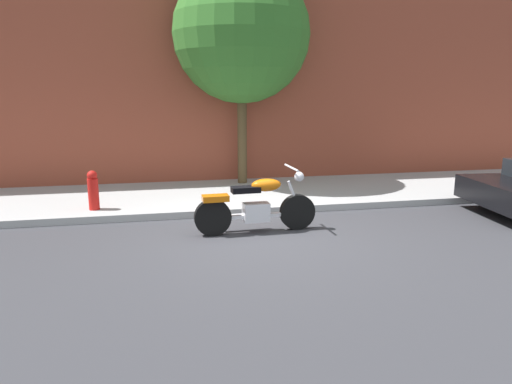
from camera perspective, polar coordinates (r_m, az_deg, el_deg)
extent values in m
plane|color=#38383D|center=(7.76, 0.85, -5.50)|extent=(60.00, 60.00, 0.00)
cube|color=#A6A6A6|center=(10.48, -2.54, -0.37)|extent=(21.17, 3.11, 0.14)
cube|color=brown|center=(12.10, -4.15, 19.31)|extent=(21.17, 0.50, 7.69)
cylinder|color=black|center=(8.10, 5.14, -2.48)|extent=(0.63, 0.16, 0.62)
cylinder|color=black|center=(7.75, -5.38, -3.17)|extent=(0.63, 0.16, 0.62)
cube|color=silver|center=(7.88, 0.00, -2.48)|extent=(0.45, 0.30, 0.32)
cube|color=silver|center=(7.90, 0.00, -2.97)|extent=(1.35, 0.14, 0.06)
ellipsoid|color=#D1660C|center=(7.82, 1.28, 0.88)|extent=(0.53, 0.28, 0.22)
cube|color=black|center=(7.75, -1.29, 0.31)|extent=(0.49, 0.26, 0.10)
cube|color=#D1660C|center=(7.68, -5.06, -0.76)|extent=(0.45, 0.26, 0.10)
cylinder|color=silver|center=(8.01, 4.78, -0.57)|extent=(0.27, 0.06, 0.58)
cylinder|color=silver|center=(7.90, 4.43, 3.02)|extent=(0.07, 0.70, 0.04)
sphere|color=silver|center=(7.97, 5.37, 1.92)|extent=(0.17, 0.17, 0.17)
cylinder|color=silver|center=(8.00, -2.02, -2.99)|extent=(0.80, 0.12, 0.09)
cylinder|color=black|center=(10.84, 27.31, 0.02)|extent=(0.66, 0.28, 0.64)
cylinder|color=#503E25|center=(11.36, -1.74, 7.45)|extent=(0.23, 0.23, 2.81)
sphere|color=#36742A|center=(11.39, -1.81, 19.01)|extent=(3.22, 3.22, 3.22)
cylinder|color=red|center=(9.40, -19.47, -0.66)|extent=(0.20, 0.20, 0.75)
sphere|color=red|center=(9.32, -19.66, 1.94)|extent=(0.19, 0.19, 0.19)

